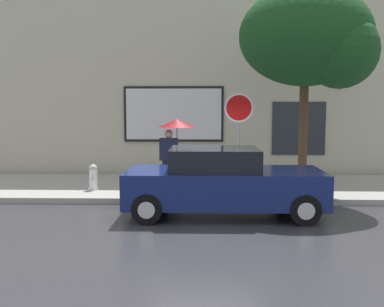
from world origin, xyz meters
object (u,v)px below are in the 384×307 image
at_px(fire_hydrant, 93,177).
at_px(pedestrian_with_umbrella, 174,133).
at_px(stop_sign, 239,123).
at_px(parked_car, 222,182).
at_px(street_tree, 313,39).

bearing_deg(fire_hydrant, pedestrian_with_umbrella, -3.69).
bearing_deg(fire_hydrant, stop_sign, -5.37).
bearing_deg(stop_sign, pedestrian_with_umbrella, 172.42).
bearing_deg(parked_car, pedestrian_with_umbrella, 120.29).
bearing_deg(stop_sign, street_tree, 1.61).
distance_m(street_tree, stop_sign, 2.84).
bearing_deg(fire_hydrant, street_tree, -3.13).
bearing_deg(street_tree, parked_car, -141.48).
height_order(fire_hydrant, pedestrian_with_umbrella, pedestrian_with_umbrella).
height_order(pedestrian_with_umbrella, street_tree, street_tree).
bearing_deg(pedestrian_with_umbrella, parked_car, -59.71).
xyz_separation_m(fire_hydrant, street_tree, (5.83, -0.32, 3.66)).
distance_m(fire_hydrant, street_tree, 6.89).
height_order(pedestrian_with_umbrella, stop_sign, stop_sign).
bearing_deg(street_tree, fire_hydrant, 176.87).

